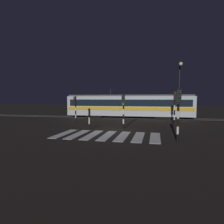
{
  "coord_description": "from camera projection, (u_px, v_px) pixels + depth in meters",
  "views": [
    {
      "loc": [
        3.2,
        -16.04,
        2.76
      ],
      "look_at": [
        -0.67,
        2.76,
        1.4
      ],
      "focal_mm": 30.95,
      "sensor_mm": 36.0,
      "label": 1
    }
  ],
  "objects": [
    {
      "name": "traffic_light_median_centre",
      "position": [
        123.0,
        106.0,
        17.26
      ],
      "size": [
        0.36,
        0.42,
        3.11
      ],
      "color": "black",
      "rests_on": "ground"
    },
    {
      "name": "traffic_light_corner_far_right",
      "position": [
        175.0,
        102.0,
        20.02
      ],
      "size": [
        0.36,
        0.42,
        3.58
      ],
      "color": "black",
      "rests_on": "ground"
    },
    {
      "name": "crosswalk_zebra",
      "position": [
        107.0,
        135.0,
        14.3
      ],
      "size": [
        7.72,
        3.95,
        0.02
      ],
      "color": "silver",
      "rests_on": "ground"
    },
    {
      "name": "tram",
      "position": [
        129.0,
        106.0,
        27.05
      ],
      "size": [
        17.51,
        2.58,
        4.15
      ],
      "color": "silver",
      "rests_on": "ground"
    },
    {
      "name": "ground_plane",
      "position": [
        113.0,
        131.0,
        16.51
      ],
      "size": [
        120.0,
        120.0,
        0.0
      ],
      "primitive_type": "plane",
      "color": "black"
    },
    {
      "name": "traffic_light_corner_far_left",
      "position": [
        75.0,
        105.0,
        22.53
      ],
      "size": [
        0.36,
        0.42,
        3.05
      ],
      "color": "black",
      "rests_on": "ground"
    },
    {
      "name": "rail_far",
      "position": [
        129.0,
        117.0,
        27.89
      ],
      "size": [
        80.0,
        0.12,
        0.03
      ],
      "primitive_type": "cube",
      "color": "#59595E",
      "rests_on": "ground"
    },
    {
      "name": "rail_near",
      "position": [
        128.0,
        118.0,
        26.48
      ],
      "size": [
        80.0,
        0.12,
        0.03
      ],
      "primitive_type": "cube",
      "color": "#59595E",
      "rests_on": "ground"
    },
    {
      "name": "bollard_island_edge",
      "position": [
        89.0,
        123.0,
        17.07
      ],
      "size": [
        0.12,
        0.12,
        1.11
      ],
      "color": "black",
      "rests_on": "ground"
    },
    {
      "name": "street_lamp_trackside_right",
      "position": [
        180.0,
        84.0,
        23.48
      ],
      "size": [
        0.44,
        1.21,
        7.03
      ],
      "color": "black",
      "rests_on": "ground"
    },
    {
      "name": "traffic_light_corner_near_right",
      "position": [
        178.0,
        106.0,
        12.05
      ],
      "size": [
        0.36,
        0.42,
        3.43
      ],
      "color": "black",
      "rests_on": "ground"
    }
  ]
}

